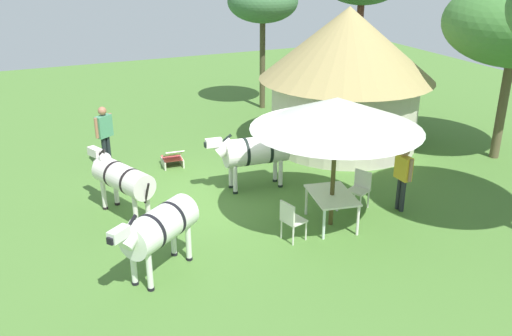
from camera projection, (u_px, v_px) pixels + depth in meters
The scene contains 13 objects.
ground_plane at pixel (220, 198), 13.73m from camera, with size 36.00×36.00×0.00m, color #497330.
thatched_hut at pixel (346, 73), 16.49m from camera, with size 5.22×5.22×4.20m.
shade_umbrella at pixel (337, 113), 11.47m from camera, with size 3.65×3.65×2.93m.
patio_dining_table at pixel (332, 198), 12.21m from camera, with size 1.45×1.11×0.74m.
patio_chair_near_lawn at pixel (291, 218), 11.59m from camera, with size 0.53×0.51×0.90m.
patio_chair_east_end at pixel (360, 187), 13.08m from camera, with size 0.58×0.57×0.90m.
guest_beside_umbrella at pixel (403, 172), 12.76m from camera, with size 0.57×0.22×1.59m.
standing_watcher at pixel (104, 131), 15.35m from camera, with size 0.44×0.53×1.72m.
striped_lounge_chair at pixel (173, 158), 15.56m from camera, with size 0.85×0.60×0.60m.
zebra_nearest_camera at pixel (254, 151), 13.95m from camera, with size 0.82×2.29×1.53m.
zebra_by_umbrella at pixel (122, 178), 12.56m from camera, with size 2.22×1.20×1.46m.
zebra_toward_hut at pixel (158, 228), 10.25m from camera, with size 1.57×1.91×1.52m.
acacia_tree_behind_hut at pixel (263, 2), 19.76m from camera, with size 2.53×2.53×4.69m.
Camera 1 is at (11.75, -4.16, 5.89)m, focal length 38.80 mm.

